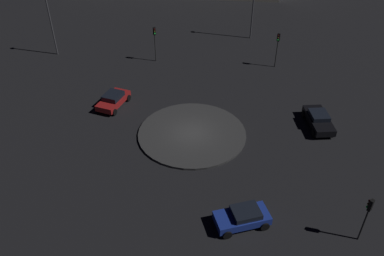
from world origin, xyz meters
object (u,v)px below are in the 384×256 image
(car_red, at_px, (113,100))
(traffic_light_south, at_px, (155,38))
(car_black, at_px, (319,120))
(traffic_light_southwest, at_px, (278,44))
(streetlamp_southeast, at_px, (50,17))
(traffic_light_northwest, at_px, (368,212))
(car_blue, at_px, (243,217))

(car_red, bearing_deg, traffic_light_south, 1.90)
(car_black, height_order, traffic_light_southwest, traffic_light_southwest)
(traffic_light_south, bearing_deg, streetlamp_southeast, -115.18)
(traffic_light_southwest, bearing_deg, streetlamp_southeast, -60.83)
(traffic_light_northwest, bearing_deg, streetlamp_southeast, 0.99)
(car_red, bearing_deg, traffic_light_southwest, -43.07)
(traffic_light_southwest, bearing_deg, car_black, 46.10)
(car_blue, distance_m, traffic_light_northwest, 8.14)
(car_black, height_order, traffic_light_northwest, traffic_light_northwest)
(car_black, distance_m, traffic_light_northwest, 13.37)
(car_blue, bearing_deg, traffic_light_south, -87.74)
(car_red, bearing_deg, car_black, -78.61)
(car_blue, relative_size, car_black, 0.81)
(car_black, bearing_deg, traffic_light_northwest, -6.30)
(traffic_light_south, distance_m, traffic_light_northwest, 31.14)
(car_red, bearing_deg, car_blue, -121.69)
(car_blue, height_order, traffic_light_southwest, traffic_light_southwest)
(traffic_light_southwest, bearing_deg, traffic_light_south, -59.63)
(traffic_light_northwest, height_order, traffic_light_southwest, traffic_light_southwest)
(car_black, bearing_deg, car_red, -103.63)
(car_black, relative_size, traffic_light_northwest, 1.24)
(car_black, bearing_deg, traffic_light_southwest, -174.01)
(traffic_light_northwest, bearing_deg, car_red, 5.48)
(streetlamp_southeast, bearing_deg, traffic_light_northwest, 120.20)
(car_blue, xyz_separation_m, car_black, (-11.11, -9.41, 0.01))
(car_black, relative_size, streetlamp_southeast, 0.62)
(traffic_light_south, distance_m, traffic_light_southwest, 14.44)
(traffic_light_southwest, bearing_deg, car_blue, 21.65)
(traffic_light_southwest, xyz_separation_m, streetlamp_southeast, (25.30, -10.12, 1.87))
(car_red, xyz_separation_m, traffic_light_southwest, (-19.51, -3.81, 2.26))
(car_blue, distance_m, car_red, 19.28)
(traffic_light_northwest, bearing_deg, car_blue, 36.72)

